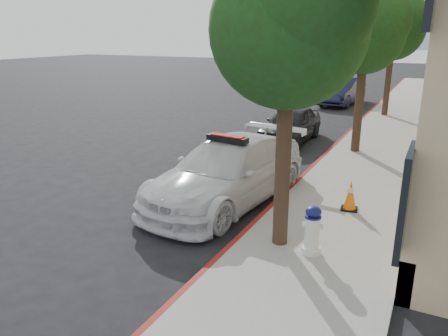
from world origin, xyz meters
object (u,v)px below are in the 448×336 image
at_px(parked_car_mid, 291,124).
at_px(fire_hydrant, 312,230).
at_px(police_car, 227,171).
at_px(parked_car_far, 342,91).
at_px(traffic_cone, 350,195).

relative_size(parked_car_mid, fire_hydrant, 4.33).
bearing_deg(police_car, parked_car_far, 100.00).
xyz_separation_m(parked_car_far, traffic_cone, (3.87, -17.04, -0.29)).
height_order(police_car, parked_car_far, police_car).
relative_size(parked_car_far, traffic_cone, 6.66).
relative_size(police_car, parked_car_mid, 1.39).
distance_m(fire_hydrant, traffic_cone, 2.53).
bearing_deg(parked_car_far, traffic_cone, -72.56).
bearing_deg(parked_car_far, police_car, -82.59).
bearing_deg(police_car, parked_car_mid, 102.29).
distance_m(police_car, parked_car_far, 17.53).
height_order(parked_car_mid, traffic_cone, parked_car_mid).
xyz_separation_m(parked_car_mid, fire_hydrant, (3.42, -9.07, -0.09)).
xyz_separation_m(police_car, parked_car_mid, (-0.62, 7.02, -0.10)).
distance_m(parked_car_mid, fire_hydrant, 9.69).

